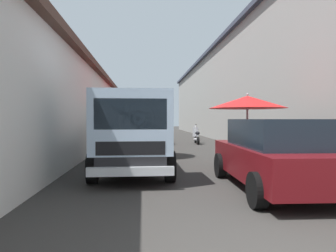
{
  "coord_description": "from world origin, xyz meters",
  "views": [
    {
      "loc": [
        -2.48,
        1.52,
        1.45
      ],
      "look_at": [
        8.35,
        0.62,
        1.2
      ],
      "focal_mm": 32.56,
      "sensor_mm": 36.0,
      "label": 1
    }
  ],
  "objects_px": {
    "fruit_stall_far_right": "(247,114)",
    "parked_scooter": "(197,136)",
    "delivery_truck": "(132,136)",
    "fruit_stall_near_right": "(145,110)",
    "hatchback_car": "(277,154)",
    "plastic_stool": "(136,146)",
    "vendor_by_crates": "(141,129)",
    "fruit_stall_mid_lane": "(141,112)",
    "fruit_stall_far_left": "(138,114)"
  },
  "relations": [
    {
      "from": "fruit_stall_mid_lane",
      "to": "fruit_stall_far_right",
      "type": "height_order",
      "value": "fruit_stall_mid_lane"
    },
    {
      "from": "vendor_by_crates",
      "to": "parked_scooter",
      "type": "distance_m",
      "value": 3.81
    },
    {
      "from": "fruit_stall_near_right",
      "to": "fruit_stall_far_right",
      "type": "height_order",
      "value": "fruit_stall_near_right"
    },
    {
      "from": "fruit_stall_mid_lane",
      "to": "fruit_stall_far_left",
      "type": "distance_m",
      "value": 2.17
    },
    {
      "from": "fruit_stall_far_right",
      "to": "delivery_truck",
      "type": "height_order",
      "value": "fruit_stall_far_right"
    },
    {
      "from": "fruit_stall_far_right",
      "to": "vendor_by_crates",
      "type": "relative_size",
      "value": 1.33
    },
    {
      "from": "hatchback_car",
      "to": "fruit_stall_far_left",
      "type": "bearing_deg",
      "value": 14.94
    },
    {
      "from": "fruit_stall_far_left",
      "to": "vendor_by_crates",
      "type": "bearing_deg",
      "value": -174.37
    },
    {
      "from": "plastic_stool",
      "to": "parked_scooter",
      "type": "bearing_deg",
      "value": -35.22
    },
    {
      "from": "fruit_stall_mid_lane",
      "to": "fruit_stall_far_right",
      "type": "xyz_separation_m",
      "value": [
        -10.9,
        -3.1,
        -0.3
      ]
    },
    {
      "from": "fruit_stall_far_left",
      "to": "vendor_by_crates",
      "type": "relative_size",
      "value": 1.65
    },
    {
      "from": "fruit_stall_near_right",
      "to": "fruit_stall_mid_lane",
      "type": "relative_size",
      "value": 0.99
    },
    {
      "from": "fruit_stall_near_right",
      "to": "vendor_by_crates",
      "type": "bearing_deg",
      "value": 2.64
    },
    {
      "from": "parked_scooter",
      "to": "fruit_stall_near_right",
      "type": "bearing_deg",
      "value": 153.5
    },
    {
      "from": "hatchback_car",
      "to": "parked_scooter",
      "type": "distance_m",
      "value": 11.67
    },
    {
      "from": "fruit_stall_mid_lane",
      "to": "hatchback_car",
      "type": "distance_m",
      "value": 13.74
    },
    {
      "from": "fruit_stall_far_left",
      "to": "hatchback_car",
      "type": "distance_m",
      "value": 11.68
    },
    {
      "from": "delivery_truck",
      "to": "parked_scooter",
      "type": "bearing_deg",
      "value": -18.8
    },
    {
      "from": "fruit_stall_far_right",
      "to": "parked_scooter",
      "type": "height_order",
      "value": "fruit_stall_far_right"
    },
    {
      "from": "plastic_stool",
      "to": "fruit_stall_far_right",
      "type": "bearing_deg",
      "value": -142.9
    },
    {
      "from": "fruit_stall_near_right",
      "to": "parked_scooter",
      "type": "height_order",
      "value": "fruit_stall_near_right"
    },
    {
      "from": "fruit_stall_near_right",
      "to": "fruit_stall_far_right",
      "type": "distance_m",
      "value": 4.18
    },
    {
      "from": "hatchback_car",
      "to": "parked_scooter",
      "type": "relative_size",
      "value": 2.34
    },
    {
      "from": "fruit_stall_far_left",
      "to": "parked_scooter",
      "type": "height_order",
      "value": "fruit_stall_far_left"
    },
    {
      "from": "delivery_truck",
      "to": "plastic_stool",
      "type": "height_order",
      "value": "delivery_truck"
    },
    {
      "from": "fruit_stall_near_right",
      "to": "parked_scooter",
      "type": "bearing_deg",
      "value": -26.5
    },
    {
      "from": "fruit_stall_near_right",
      "to": "plastic_stool",
      "type": "bearing_deg",
      "value": 14.89
    },
    {
      "from": "fruit_stall_far_right",
      "to": "fruit_stall_mid_lane",
      "type": "bearing_deg",
      "value": 15.89
    },
    {
      "from": "fruit_stall_far_right",
      "to": "hatchback_car",
      "type": "height_order",
      "value": "fruit_stall_far_right"
    },
    {
      "from": "fruit_stall_near_right",
      "to": "delivery_truck",
      "type": "height_order",
      "value": "fruit_stall_near_right"
    },
    {
      "from": "fruit_stall_far_left",
      "to": "plastic_stool",
      "type": "distance_m",
      "value": 4.65
    },
    {
      "from": "fruit_stall_far_right",
      "to": "delivery_truck",
      "type": "xyz_separation_m",
      "value": [
        -0.88,
        3.25,
        -0.57
      ]
    },
    {
      "from": "fruit_stall_near_right",
      "to": "fruit_stall_far_right",
      "type": "relative_size",
      "value": 1.1
    },
    {
      "from": "fruit_stall_mid_lane",
      "to": "vendor_by_crates",
      "type": "bearing_deg",
      "value": 179.91
    },
    {
      "from": "delivery_truck",
      "to": "fruit_stall_near_right",
      "type": "bearing_deg",
      "value": -5.07
    },
    {
      "from": "fruit_stall_near_right",
      "to": "vendor_by_crates",
      "type": "relative_size",
      "value": 1.46
    },
    {
      "from": "delivery_truck",
      "to": "parked_scooter",
      "type": "height_order",
      "value": "delivery_truck"
    },
    {
      "from": "parked_scooter",
      "to": "fruit_stall_mid_lane",
      "type": "bearing_deg",
      "value": 62.03
    },
    {
      "from": "parked_scooter",
      "to": "plastic_stool",
      "type": "relative_size",
      "value": 3.89
    },
    {
      "from": "fruit_stall_near_right",
      "to": "fruit_stall_far_left",
      "type": "xyz_separation_m",
      "value": [
        5.76,
        0.34,
        -0.07
      ]
    },
    {
      "from": "fruit_stall_mid_lane",
      "to": "vendor_by_crates",
      "type": "distance_m",
      "value": 3.74
    },
    {
      "from": "fruit_stall_mid_lane",
      "to": "fruit_stall_far_left",
      "type": "height_order",
      "value": "fruit_stall_mid_lane"
    },
    {
      "from": "fruit_stall_far_right",
      "to": "delivery_truck",
      "type": "bearing_deg",
      "value": 105.21
    },
    {
      "from": "fruit_stall_mid_lane",
      "to": "hatchback_car",
      "type": "bearing_deg",
      "value": -167.99
    },
    {
      "from": "fruit_stall_near_right",
      "to": "vendor_by_crates",
      "type": "height_order",
      "value": "fruit_stall_near_right"
    },
    {
      "from": "fruit_stall_far_left",
      "to": "plastic_stool",
      "type": "relative_size",
      "value": 6.3
    },
    {
      "from": "delivery_truck",
      "to": "fruit_stall_mid_lane",
      "type": "bearing_deg",
      "value": -0.74
    },
    {
      "from": "fruit_stall_mid_lane",
      "to": "fruit_stall_near_right",
      "type": "bearing_deg",
      "value": -178.61
    },
    {
      "from": "vendor_by_crates",
      "to": "plastic_stool",
      "type": "distance_m",
      "value": 3.05
    },
    {
      "from": "fruit_stall_near_right",
      "to": "fruit_stall_mid_lane",
      "type": "xyz_separation_m",
      "value": [
        7.91,
        0.19,
        0.11
      ]
    }
  ]
}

